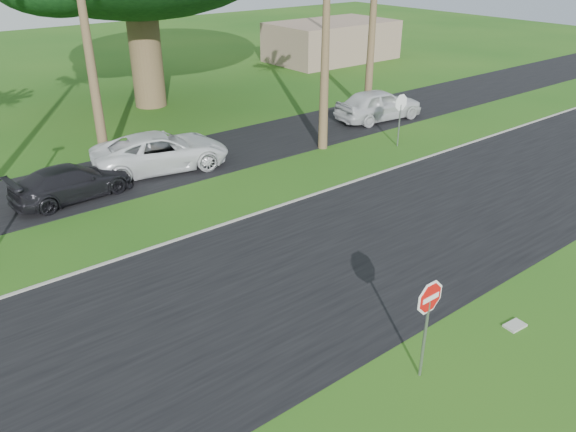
# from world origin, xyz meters

# --- Properties ---
(ground) EXTENTS (120.00, 120.00, 0.00)m
(ground) POSITION_xyz_m (0.00, 0.00, 0.00)
(ground) COLOR #1D4E13
(ground) RESTS_ON ground
(road) EXTENTS (120.00, 8.00, 0.02)m
(road) POSITION_xyz_m (0.00, 2.00, 0.01)
(road) COLOR black
(road) RESTS_ON ground
(parking_strip) EXTENTS (120.00, 5.00, 0.02)m
(parking_strip) POSITION_xyz_m (0.00, 12.50, 0.01)
(parking_strip) COLOR black
(parking_strip) RESTS_ON ground
(curb) EXTENTS (120.00, 0.12, 0.06)m
(curb) POSITION_xyz_m (0.00, 6.05, 0.03)
(curb) COLOR gray
(curb) RESTS_ON ground
(stop_sign_near) EXTENTS (1.05, 0.07, 2.62)m
(stop_sign_near) POSITION_xyz_m (0.50, -3.00, 1.77)
(stop_sign_near) COLOR gray
(stop_sign_near) RESTS_ON ground
(stop_sign_far) EXTENTS (1.05, 0.07, 2.62)m
(stop_sign_far) POSITION_xyz_m (12.00, 8.00, 1.77)
(stop_sign_far) COLOR gray
(stop_sign_far) RESTS_ON ground
(building_far) EXTENTS (10.00, 6.00, 3.00)m
(building_far) POSITION_xyz_m (24.00, 26.00, 1.50)
(building_far) COLOR gray
(building_far) RESTS_ON ground
(car_dark) EXTENTS (4.67, 2.26, 1.31)m
(car_dark) POSITION_xyz_m (-2.27, 11.46, 0.66)
(car_dark) COLOR black
(car_dark) RESTS_ON ground
(car_minivan) EXTENTS (6.09, 3.68, 1.58)m
(car_minivan) POSITION_xyz_m (1.77, 12.14, 0.79)
(car_minivan) COLOR white
(car_minivan) RESTS_ON ground
(car_pickup) EXTENTS (5.15, 2.57, 1.69)m
(car_pickup) POSITION_xyz_m (14.39, 11.56, 0.84)
(car_pickup) COLOR silver
(car_pickup) RESTS_ON ground
(utility_slab) EXTENTS (0.58, 0.40, 0.06)m
(utility_slab) POSITION_xyz_m (3.79, -3.34, 0.03)
(utility_slab) COLOR #A4A49C
(utility_slab) RESTS_ON ground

